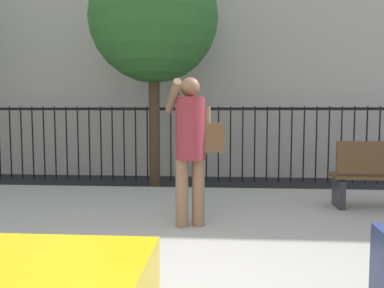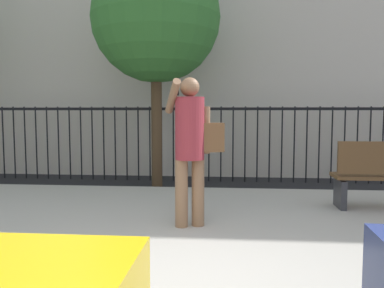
# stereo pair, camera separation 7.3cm
# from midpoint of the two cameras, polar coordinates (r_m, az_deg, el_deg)

# --- Properties ---
(sidewalk) EXTENTS (28.00, 4.40, 0.15)m
(sidewalk) POSITION_cam_midpoint_polar(r_m,az_deg,el_deg) (5.05, -1.44, -11.73)
(sidewalk) COLOR #B2ADA3
(sidewalk) RESTS_ON ground
(iron_fence) EXTENTS (12.03, 0.04, 1.60)m
(iron_fence) POSITION_cam_midpoint_polar(r_m,az_deg,el_deg) (8.55, 0.97, 1.47)
(iron_fence) COLOR black
(iron_fence) RESTS_ON ground
(pedestrian_on_phone) EXTENTS (0.72, 0.54, 1.74)m
(pedestrian_on_phone) POSITION_cam_midpoint_polar(r_m,az_deg,el_deg) (4.66, -0.41, 0.51)
(pedestrian_on_phone) COLOR #936B4C
(pedestrian_on_phone) RESTS_ON sidewalk
(street_tree_near) EXTENTS (2.46, 2.46, 4.51)m
(street_tree_near) POSITION_cam_midpoint_polar(r_m,az_deg,el_deg) (8.05, -5.74, 17.33)
(street_tree_near) COLOR #4C3823
(street_tree_near) RESTS_ON ground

